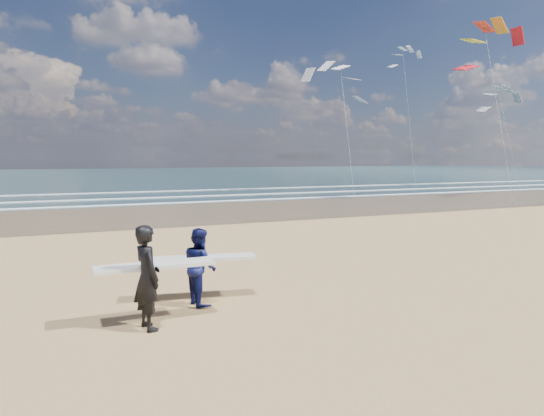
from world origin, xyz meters
name	(u,v)px	position (x,y,z in m)	size (l,w,h in m)	color
wet_sand_strip	(408,201)	(20.00, 18.00, 0.01)	(220.00, 12.00, 0.01)	#4E4029
ocean	(201,175)	(20.00, 72.00, 0.01)	(220.00, 100.00, 0.02)	#193338
foam_breakers	(333,191)	(20.00, 28.10, 0.05)	(220.00, 11.70, 0.05)	white
surfer_near	(148,276)	(-0.71, -0.26, 0.96)	(2.20, 1.00, 1.90)	black
surfer_far	(200,266)	(0.54, 0.80, 0.82)	(2.26, 1.23, 1.62)	#0B1142
kite_0	(494,89)	(25.45, 15.96, 7.71)	(6.56, 4.82, 13.49)	slate
kite_1	(345,111)	(20.38, 26.91, 6.96)	(6.55, 4.82, 12.11)	slate
kite_2	(505,124)	(40.39, 27.87, 6.46)	(6.05, 4.77, 11.55)	slate
kite_5	(408,110)	(32.49, 33.60, 8.10)	(4.58, 4.60, 15.78)	slate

